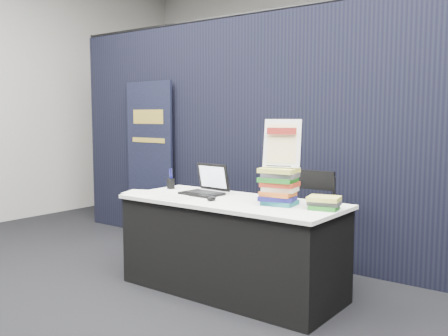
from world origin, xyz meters
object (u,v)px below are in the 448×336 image
book_stack_tall (279,187)px  book_stack_short (325,203)px  stacking_chair (302,222)px  laptop (205,187)px  display_table (231,246)px  info_sign (282,144)px  pullup_banner (150,168)px

book_stack_tall → book_stack_short: 0.36m
book_stack_short → stacking_chair: size_ratio=0.27×
laptop → stacking_chair: laptop is taller
display_table → book_stack_tall: bearing=2.9°
laptop → info_sign: bearing=1.7°
book_stack_tall → pullup_banner: 2.49m
book_stack_short → stacking_chair: bearing=132.5°
book_stack_tall → pullup_banner: bearing=158.2°
display_table → pullup_banner: bearing=153.3°
book_stack_tall → display_table: bearing=-177.1°
info_sign → stacking_chair: size_ratio=0.39×
info_sign → pullup_banner: (-2.31, 0.89, -0.40)m
laptop → pullup_banner: (-1.55, 0.86, -0.01)m
laptop → display_table: bearing=-10.0°
display_table → info_sign: (0.43, 0.05, 0.83)m
info_sign → stacking_chair: 0.83m
book_stack_tall → stacking_chair: book_stack_tall is taller
display_table → book_stack_tall: book_stack_tall is taller
book_stack_tall → book_stack_short: bearing=6.1°
display_table → book_stack_tall: (0.43, 0.02, 0.51)m
laptop → book_stack_tall: bearing=-0.6°
info_sign → book_stack_tall: bearing=-111.8°
pullup_banner → display_table: bearing=-25.0°
display_table → laptop: bearing=165.9°
pullup_banner → laptop: bearing=-27.5°
laptop → info_sign: size_ratio=0.94×
laptop → book_stack_tall: book_stack_tall is taller
info_sign → pullup_banner: bearing=137.1°
book_stack_tall → pullup_banner: pullup_banner is taller
laptop → info_sign: 0.86m
book_stack_short → info_sign: info_sign is taller
laptop → book_stack_tall: 0.77m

